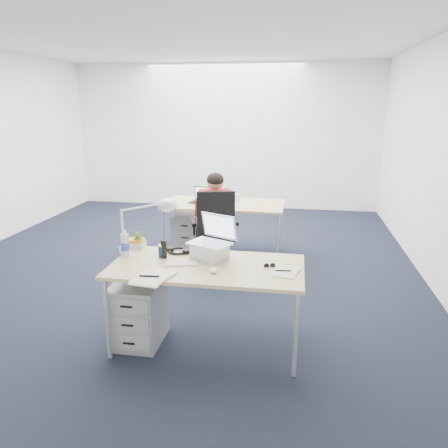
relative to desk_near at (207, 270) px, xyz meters
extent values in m
plane|color=black|center=(-0.74, 1.78, -0.68)|extent=(7.00, 7.00, 0.00)
cube|color=white|center=(-0.74, 5.28, 0.72)|extent=(6.00, 0.02, 2.80)
cube|color=white|center=(2.26, 1.78, 0.72)|extent=(0.02, 7.00, 2.80)
cube|color=white|center=(-0.74, 1.78, 2.12)|extent=(6.00, 7.00, 0.01)
cube|color=tan|center=(0.00, 0.00, 0.03)|extent=(1.60, 0.80, 0.03)
cylinder|color=#B7BABC|center=(-0.75, -0.35, -0.33)|extent=(0.04, 0.04, 0.70)
cylinder|color=#B7BABC|center=(0.75, -0.35, -0.33)|extent=(0.04, 0.04, 0.70)
cylinder|color=#B7BABC|center=(-0.75, 0.35, -0.33)|extent=(0.04, 0.04, 0.70)
cylinder|color=#B7BABC|center=(0.75, 0.35, -0.33)|extent=(0.04, 0.04, 0.70)
cube|color=tan|center=(-0.25, 2.33, 0.03)|extent=(1.60, 0.80, 0.03)
cylinder|color=#B7BABC|center=(-1.00, 1.98, -0.33)|extent=(0.04, 0.04, 0.70)
cylinder|color=#B7BABC|center=(0.50, 1.98, -0.33)|extent=(0.04, 0.04, 0.70)
cylinder|color=#B7BABC|center=(-1.00, 2.68, -0.33)|extent=(0.04, 0.04, 0.70)
cylinder|color=#B7BABC|center=(0.50, 2.68, -0.33)|extent=(0.04, 0.04, 0.70)
cylinder|color=black|center=(-0.25, 1.66, -0.42)|extent=(0.05, 0.05, 0.41)
cube|color=black|center=(-0.25, 1.66, -0.21)|extent=(0.56, 0.56, 0.07)
cube|color=black|center=(-0.19, 1.43, 0.13)|extent=(0.43, 0.16, 0.52)
cube|color=maroon|center=(-0.24, 1.67, 0.10)|extent=(0.42, 0.30, 0.52)
sphere|color=tan|center=(-0.24, 1.67, 0.45)|extent=(0.20, 0.20, 0.20)
cube|color=gray|center=(-0.60, -0.04, -0.41)|extent=(0.40, 0.50, 0.55)
cube|color=gray|center=(-0.75, 2.37, -0.41)|extent=(0.40, 0.50, 0.55)
cube|color=white|center=(-0.21, -0.01, 0.05)|extent=(0.28, 0.17, 0.01)
ellipsoid|color=white|center=(0.09, -0.15, 0.06)|extent=(0.06, 0.10, 0.03)
cylinder|color=#162747|center=(-0.42, 0.13, 0.10)|extent=(0.08, 0.08, 0.11)
cylinder|color=silver|center=(-0.75, 0.10, 0.16)|extent=(0.09, 0.09, 0.23)
cube|color=silver|center=(-0.75, 0.35, 0.09)|extent=(0.18, 0.13, 0.08)
cube|color=black|center=(-0.40, 0.11, 0.13)|extent=(0.05, 0.04, 0.16)
cube|color=#FDF292|center=(-0.36, -0.35, 0.05)|extent=(0.30, 0.38, 0.01)
cube|color=#FDF292|center=(0.65, -0.05, 0.05)|extent=(0.23, 0.30, 0.01)
cylinder|color=white|center=(-0.08, 2.47, 0.10)|extent=(0.09, 0.09, 0.10)
cube|color=white|center=(-0.52, 2.34, 0.05)|extent=(0.20, 0.29, 0.01)
camera|label=1|loc=(0.71, -3.33, 1.34)|focal=35.00mm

